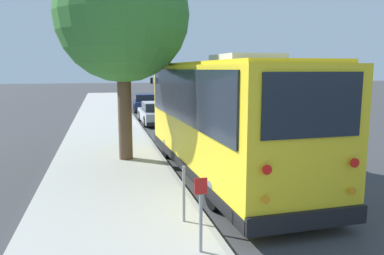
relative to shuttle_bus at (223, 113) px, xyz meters
The scene contains 9 objects.
ground_plane 1.98m from the shuttle_bus, 10.65° to the left, with size 160.00×160.00×0.00m, color #3D3D3F.
sidewalk_slab 3.91m from the shuttle_bus, 83.37° to the left, with size 80.00×3.66×0.15m, color #B2AFA8.
curb_strip 2.43m from the shuttle_bus, 75.26° to the left, with size 80.00×0.14×0.15m, color #9D9A94.
shuttle_bus is the anchor object (origin of this frame).
parked_sedan_silver 11.64m from the shuttle_bus, ahead, with size 4.27×1.81×1.30m.
parked_sedan_navy 18.53m from the shuttle_bus, ahead, with size 4.31×1.97×1.33m.
street_tree 4.97m from the shuttle_bus, 49.14° to the left, with size 4.44×4.44×7.76m.
sign_post_near 5.36m from the shuttle_bus, 157.90° to the left, with size 0.06×0.22×1.31m.
sign_post_far 4.21m from the shuttle_bus, 150.75° to the left, with size 0.06×0.06×1.17m.
Camera 1 is at (-11.05, 3.45, 3.24)m, focal length 35.00 mm.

